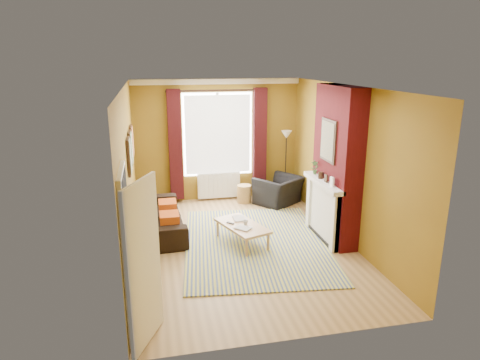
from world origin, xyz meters
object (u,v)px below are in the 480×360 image
(coffee_table, at_px, (242,226))
(wicker_stool, at_px, (244,194))
(sofa, at_px, (160,216))
(armchair, at_px, (279,190))
(floor_lamp, at_px, (286,146))

(coffee_table, height_order, wicker_stool, wicker_stool)
(sofa, relative_size, coffee_table, 1.70)
(armchair, height_order, coffee_table, armchair)
(sofa, relative_size, armchair, 2.19)
(wicker_stool, xyz_separation_m, floor_lamp, (1.01, 0.06, 1.08))
(sofa, distance_m, coffee_table, 1.68)
(wicker_stool, distance_m, floor_lamp, 1.48)
(floor_lamp, bearing_deg, armchair, -128.94)
(coffee_table, distance_m, floor_lamp, 2.95)
(coffee_table, distance_m, wicker_stool, 2.32)
(wicker_stool, bearing_deg, floor_lamp, 3.56)
(floor_lamp, bearing_deg, wicker_stool, -176.44)
(armchair, distance_m, wicker_stool, 0.80)
(sofa, xyz_separation_m, armchair, (2.72, 1.09, 0.01))
(floor_lamp, bearing_deg, coffee_table, -123.85)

